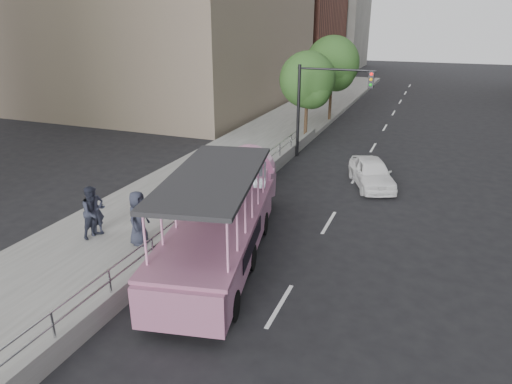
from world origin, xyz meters
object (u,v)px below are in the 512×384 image
at_px(traffic_signal, 320,97).
at_px(pedestrian_near, 95,211).
at_px(street_tree_far, 333,66).
at_px(car, 372,172).
at_px(pedestrian_mid, 93,212).
at_px(pedestrian_far, 138,218).
at_px(duck_boat, 225,219).
at_px(street_tree_near, 309,82).
at_px(parking_sign, 225,178).

bearing_deg(traffic_signal, pedestrian_near, -109.48).
xyz_separation_m(pedestrian_near, street_tree_far, (3.26, 22.60, 3.11)).
relative_size(car, pedestrian_mid, 2.12).
height_order(pedestrian_far, street_tree_far, street_tree_far).
bearing_deg(traffic_signal, duck_boat, -90.41).
distance_m(car, pedestrian_mid, 12.72).
bearing_deg(pedestrian_mid, duck_boat, -59.09).
height_order(pedestrian_mid, pedestrian_far, pedestrian_far).
xyz_separation_m(pedestrian_near, pedestrian_mid, (0.08, -0.18, 0.04)).
bearing_deg(traffic_signal, pedestrian_far, -102.01).
relative_size(traffic_signal, street_tree_near, 0.91).
relative_size(duck_boat, pedestrian_mid, 5.33).
bearing_deg(pedestrian_mid, pedestrian_near, 40.02).
bearing_deg(parking_sign, traffic_signal, 82.25).
relative_size(pedestrian_near, parking_sign, 0.67).
height_order(parking_sign, street_tree_far, street_tree_far).
distance_m(traffic_signal, street_tree_near, 3.80).
bearing_deg(pedestrian_near, street_tree_near, 12.57).
xyz_separation_m(pedestrian_near, traffic_signal, (4.66, 13.17, 2.30)).
distance_m(parking_sign, street_tree_far, 19.11).
xyz_separation_m(duck_boat, street_tree_near, (-1.51, 15.52, 2.62)).
distance_m(pedestrian_far, street_tree_near, 16.88).
height_order(car, pedestrian_mid, pedestrian_mid).
bearing_deg(pedestrian_mid, street_tree_far, 7.31).
bearing_deg(traffic_signal, car, -45.15).
height_order(parking_sign, street_tree_near, street_tree_near).
height_order(car, pedestrian_near, pedestrian_near).
bearing_deg(pedestrian_mid, parking_sign, -25.22).
xyz_separation_m(car, pedestrian_far, (-6.41, -9.59, 0.57)).
relative_size(pedestrian_far, street_tree_near, 0.33).
relative_size(pedestrian_far, traffic_signal, 0.37).
bearing_deg(pedestrian_far, street_tree_far, -6.91).
xyz_separation_m(pedestrian_mid, street_tree_near, (2.98, 16.77, 2.58)).
xyz_separation_m(pedestrian_far, parking_sign, (1.52, 3.71, 0.44)).
height_order(duck_boat, traffic_signal, traffic_signal).
relative_size(parking_sign, street_tree_near, 0.47).
distance_m(traffic_signal, street_tree_far, 9.57).
xyz_separation_m(car, street_tree_far, (-5.00, 13.05, 3.63)).
bearing_deg(car, street_tree_far, 88.33).
distance_m(pedestrian_mid, pedestrian_far, 1.77).
relative_size(car, pedestrian_near, 2.22).
xyz_separation_m(car, parking_sign, (-4.89, -5.88, 1.01)).
bearing_deg(car, street_tree_near, 103.78).
bearing_deg(pedestrian_far, pedestrian_near, 85.46).
bearing_deg(pedestrian_near, traffic_signal, 3.54).
xyz_separation_m(duck_boat, pedestrian_far, (-2.72, -1.12, 0.05)).
distance_m(pedestrian_far, street_tree_far, 22.89).
xyz_separation_m(pedestrian_far, street_tree_near, (1.21, 16.64, 2.57)).
bearing_deg(pedestrian_near, car, -17.82).
xyz_separation_m(duck_boat, car, (3.69, 8.47, -0.52)).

